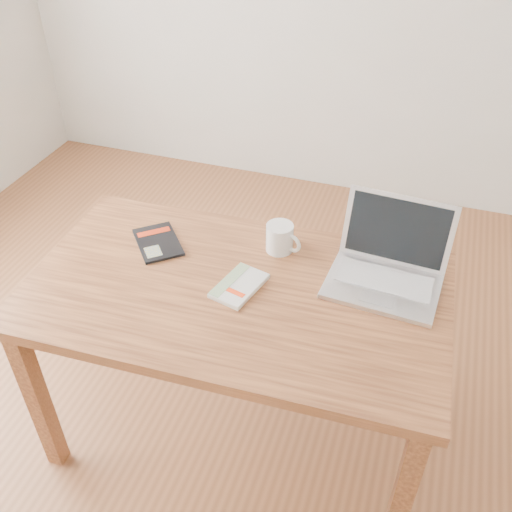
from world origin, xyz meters
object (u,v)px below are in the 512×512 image
(black_guidebook, at_px, (158,242))
(coffee_mug, at_px, (280,238))
(desk, at_px, (236,308))
(laptop, at_px, (388,266))
(white_guidebook, at_px, (239,286))

(black_guidebook, relative_size, coffee_mug, 1.87)
(desk, xyz_separation_m, black_guidebook, (-0.35, 0.14, 0.10))
(laptop, bearing_deg, black_guidebook, -171.20)
(black_guidebook, bearing_deg, desk, -62.24)
(black_guidebook, xyz_separation_m, coffee_mug, (0.43, 0.10, 0.05))
(white_guidebook, distance_m, laptop, 0.49)
(white_guidebook, height_order, laptop, laptop)
(desk, distance_m, laptop, 0.52)
(desk, height_order, coffee_mug, coffee_mug)
(desk, relative_size, laptop, 3.68)
(laptop, distance_m, coffee_mug, 0.38)
(white_guidebook, bearing_deg, coffee_mug, 88.00)
(desk, distance_m, coffee_mug, 0.29)
(white_guidebook, height_order, coffee_mug, coffee_mug)
(desk, xyz_separation_m, white_guidebook, (0.01, 0.00, 0.10))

